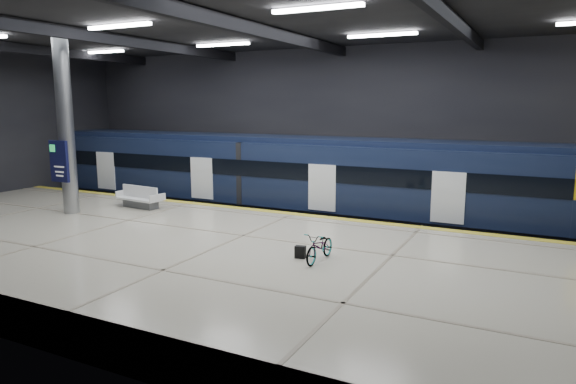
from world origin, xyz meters
The scene contains 10 objects.
ground centered at (0.00, 0.00, 0.00)m, with size 30.00×30.00×0.00m, color black.
room_shell centered at (0.00, 0.00, 5.72)m, with size 30.10×16.10×8.05m.
platform centered at (0.00, -2.50, 0.55)m, with size 30.00×11.00×1.10m, color #B9B09C.
safety_strip centered at (0.00, 2.75, 1.11)m, with size 30.00×0.40×0.01m, color gold.
rails centered at (0.00, 5.50, 0.08)m, with size 30.00×1.52×0.16m.
train centered at (-0.55, 5.50, 2.06)m, with size 29.40×2.84×3.79m.
bench centered at (-6.25, 1.00, 1.42)m, with size 2.15×1.06×0.92m.
bicycle centered at (3.35, -2.43, 1.52)m, with size 0.55×1.58×0.83m, color #99999E.
pannier_bag centered at (2.75, -2.43, 1.28)m, with size 0.30×0.18×0.35m, color black.
info_column centered at (-8.00, -1.03, 4.46)m, with size 0.90×0.78×6.90m.
Camera 1 is at (8.68, -15.02, 5.40)m, focal length 32.00 mm.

